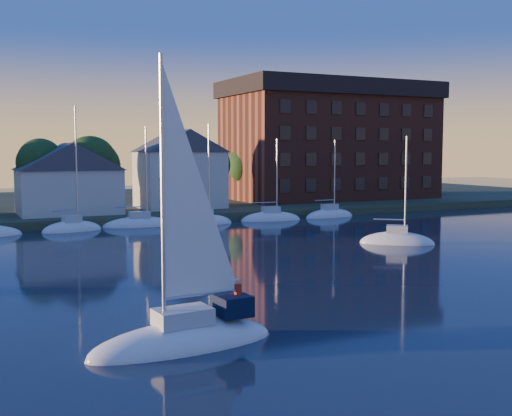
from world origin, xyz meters
TOP-DOWN VIEW (x-y plane):
  - ground at (0.00, 0.00)m, footprint 260.00×260.00m
  - shoreline_land at (0.00, 75.00)m, footprint 160.00×50.00m
  - wooden_dock at (0.00, 52.00)m, footprint 120.00×3.00m
  - clubhouse_centre at (-6.00, 57.00)m, footprint 11.55×8.40m
  - clubhouse_east at (8.00, 59.00)m, footprint 10.50×8.40m
  - condo_block at (34.00, 64.95)m, footprint 31.00×17.00m
  - tree_line at (2.00, 63.00)m, footprint 93.40×5.40m
  - moored_fleet at (-8.00, 49.00)m, footprint 71.50×2.40m
  - hero_sailboat at (-9.63, 7.06)m, footprint 8.56×3.37m
  - drifting_sailboat_right at (17.12, 27.04)m, footprint 6.46×5.79m

SIDE VIEW (x-z plane):
  - ground at x=0.00m, z-range 0.00..0.00m
  - shoreline_land at x=0.00m, z-range -1.00..1.00m
  - wooden_dock at x=0.00m, z-range -0.50..0.50m
  - drifting_sailboat_right at x=17.12m, z-range -5.19..5.38m
  - moored_fleet at x=-8.00m, z-range -5.93..6.12m
  - hero_sailboat at x=-9.63m, z-range -6.04..7.16m
  - clubhouse_centre at x=-6.00m, z-range 1.09..9.17m
  - clubhouse_east at x=8.00m, z-range 1.10..10.90m
  - tree_line at x=2.00m, z-range 2.73..11.63m
  - condo_block at x=34.00m, z-range 1.09..18.49m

